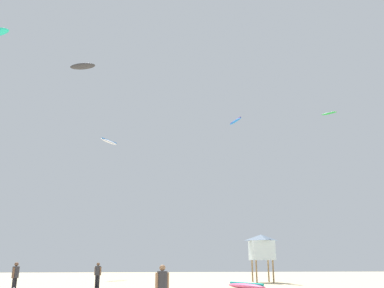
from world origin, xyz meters
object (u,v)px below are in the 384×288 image
Objects in this scene: person_foreground at (162,284)px; kite_aloft_3 at (109,142)px; kite_aloft_1 at (329,113)px; kite_aloft_4 at (83,66)px; person_midground at (15,275)px; lifeguard_tower at (262,247)px; person_left at (98,273)px; kite_aloft_5 at (236,121)px; kite_grounded_mid at (246,286)px.

kite_aloft_3 is at bearing -14.56° from person_foreground.
kite_aloft_1 is 0.69× the size of kite_aloft_4.
person_foreground is 13.05m from person_midground.
person_midground is 21.27m from kite_aloft_4.
kite_aloft_1 is 0.64× the size of kite_aloft_3.
lifeguard_tower reaches higher than person_midground.
kite_aloft_4 is (-3.24, 5.42, 18.70)m from person_left.
kite_aloft_1 reaches higher than kite_aloft_5.
person_left is 0.60× the size of kite_aloft_3.
kite_aloft_1 is at bearing 153.20° from person_left.
kite_grounded_mid is 21.43m from kite_aloft_5.
person_midground reaches higher than person_left.
person_left is 23.12m from kite_aloft_5.
kite_aloft_3 is (-5.96, 33.30, 15.08)m from person_foreground.
kite_aloft_5 is (15.91, 5.83, -2.99)m from kite_aloft_4.
kite_aloft_5 reaches higher than person_left.
kite_aloft_4 is at bearing -176.60° from lifeguard_tower.
kite_aloft_5 is (-1.02, 4.83, 13.67)m from lifeguard_tower.
person_midground reaches higher than kite_grounded_mid.
kite_aloft_1 is at bearing 50.35° from kite_grounded_mid.
person_midground is 27.84m from kite_aloft_3.
lifeguard_tower is at bearing 68.00° from kite_grounded_mid.
lifeguard_tower is 1.43× the size of kite_aloft_3.
person_left is at bearing 60.20° from person_midground.
person_foreground is 23.26m from lifeguard_tower.
person_left reaches higher than kite_grounded_mid.
kite_aloft_4 reaches higher than lifeguard_tower.
kite_aloft_3 is 1.13× the size of kite_aloft_5.
person_foreground is 0.67× the size of kite_aloft_5.
kite_aloft_1 reaches higher than person_midground.
person_midground is at bearing -12.13° from person_left.
person_left is 24.01m from kite_aloft_3.
person_midground is 28.05m from kite_aloft_5.
kite_aloft_5 is at bearing 55.52° from person_midground.
kite_aloft_5 is (14.47, -7.35, 0.65)m from kite_aloft_3.
kite_aloft_5 is (-13.76, -6.14, -3.65)m from kite_aloft_1.
kite_aloft_1 is at bearing 24.06° from kite_aloft_5.
person_midground is 14.69m from kite_grounded_mid.
kite_aloft_1 reaches higher than kite_grounded_mid.
kite_grounded_mid is at bearing 107.88° from person_left.
person_midground is 0.43× the size of lifeguard_tower.
person_midground is at bearing -95.97° from kite_aloft_3.
person_foreground is at bearing -124.76° from kite_aloft_1.
person_left is 0.42× the size of lifeguard_tower.
kite_aloft_3 is at bearing 177.55° from kite_aloft_1.
lifeguard_tower is 2.26× the size of kite_aloft_1.
kite_aloft_4 reaches higher than kite_aloft_5.
person_left is 10.48m from kite_grounded_mid.
lifeguard_tower is (9.53, 21.12, 2.05)m from person_foreground.
kite_aloft_5 is at bearing 79.63° from kite_grounded_mid.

